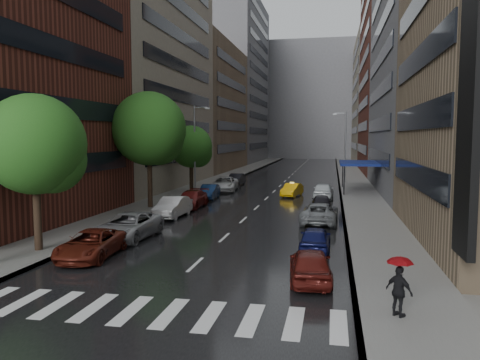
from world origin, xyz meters
The scene contains 18 objects.
ground centered at (0.00, 0.00, 0.00)m, with size 220.00×220.00×0.00m, color gray.
road centered at (0.00, 50.00, 0.01)m, with size 14.00×140.00×0.01m, color black.
sidewalk_left centered at (-9.00, 50.00, 0.07)m, with size 4.00×140.00×0.15m, color gray.
sidewalk_right centered at (9.00, 50.00, 0.07)m, with size 4.00×140.00×0.15m, color gray.
crosswalk centered at (0.20, -2.00, 0.01)m, with size 13.15×2.80×0.01m.
buildings_left centered at (-15.00, 58.79, 15.99)m, with size 8.00×108.00×38.00m.
buildings_right centered at (15.00, 56.70, 15.03)m, with size 8.05×109.10×36.00m.
building_far centered at (0.00, 118.00, 16.00)m, with size 40.00×14.00×32.00m, color slate.
tree_near centered at (-8.60, 4.66, 5.57)m, with size 5.11×5.11×8.14m.
tree_mid centered at (-8.60, 19.77, 6.61)m, with size 6.06×6.06×9.66m.
tree_far centered at (-8.60, 31.34, 4.90)m, with size 4.50×4.50×7.17m.
taxi centered at (2.28, 30.12, 0.65)m, with size 1.38×3.94×1.30m, color #E1A30B.
parked_cars_left centered at (-5.40, 20.45, 0.74)m, with size 3.16×40.06×1.59m.
parked_cars_right centered at (5.40, 16.30, 0.72)m, with size 2.59×30.71×1.59m.
ped_red_umbrella centered at (8.41, -1.17, 1.33)m, with size 0.99×0.97×2.01m.
street_lamp_left centered at (-7.72, 30.00, 4.89)m, with size 1.74×0.22×9.00m.
street_lamp_right centered at (7.72, 45.00, 4.89)m, with size 1.74×0.22×9.00m.
awning centered at (8.98, 35.00, 3.13)m, with size 4.00×8.00×3.12m.
Camera 1 is at (6.21, -16.58, 5.96)m, focal length 35.00 mm.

